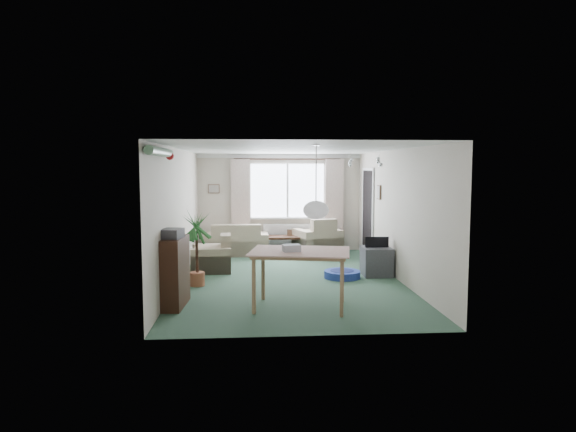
{
  "coord_description": "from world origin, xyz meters",
  "views": [
    {
      "loc": [
        -0.71,
        -9.37,
        2.07
      ],
      "look_at": [
        0.0,
        0.3,
        1.15
      ],
      "focal_mm": 32.0,
      "sensor_mm": 36.0,
      "label": 1
    }
  ],
  "objects": [
    {
      "name": "curtain_rod",
      "position": [
        0.2,
        3.15,
        2.27
      ],
      "size": [
        2.6,
        0.03,
        0.03
      ],
      "primitive_type": "cube",
      "color": "black"
    },
    {
      "name": "gift_box",
      "position": [
        -0.12,
        -2.03,
        0.9
      ],
      "size": [
        0.27,
        0.21,
        0.12
      ],
      "primitive_type": "cube",
      "rotation": [
        0.0,
        0.0,
        0.15
      ],
      "color": "silver",
      "rests_on": "dining_table"
    },
    {
      "name": "houseplant",
      "position": [
        -1.65,
        -0.43,
        0.65
      ],
      "size": [
        0.72,
        0.72,
        1.29
      ],
      "primitive_type": "cylinder",
      "rotation": [
        0.0,
        0.0,
        0.37
      ],
      "color": "#1F5C2F",
      "rests_on": "ground"
    },
    {
      "name": "armchair_corner",
      "position": [
        0.88,
        2.73,
        0.44
      ],
      "size": [
        1.2,
        1.16,
        0.87
      ],
      "primitive_type": "cube",
      "rotation": [
        0.0,
        0.0,
        3.44
      ],
      "color": "beige",
      "rests_on": "ground"
    },
    {
      "name": "photo_frame",
      "position": [
        0.22,
        2.73,
        0.51
      ],
      "size": [
        0.12,
        0.03,
        0.16
      ],
      "primitive_type": "cube",
      "rotation": [
        0.0,
        0.0,
        -0.05
      ],
      "color": "brown",
      "rests_on": "coffee_table"
    },
    {
      "name": "pendant_lamp",
      "position": [
        0.2,
        -2.3,
        1.48
      ],
      "size": [
        0.36,
        0.36,
        0.36
      ],
      "primitive_type": "sphere",
      "color": "white"
    },
    {
      "name": "bauble_cluster_b",
      "position": [
        1.6,
        -0.3,
        2.22
      ],
      "size": [
        0.2,
        0.2,
        0.2
      ],
      "primitive_type": "sphere",
      "color": "silver"
    },
    {
      "name": "curtain_left",
      "position": [
        -0.95,
        3.13,
        1.27
      ],
      "size": [
        0.45,
        0.08,
        2.0
      ],
      "primitive_type": "cube",
      "color": "beige"
    },
    {
      "name": "tv_cube",
      "position": [
        1.7,
        0.21,
        0.27
      ],
      "size": [
        0.56,
        0.61,
        0.54
      ],
      "primitive_type": "cube",
      "rotation": [
        0.0,
        0.0,
        -0.02
      ],
      "color": "#3B3B40",
      "rests_on": "ground"
    },
    {
      "name": "sofa",
      "position": [
        -1.06,
        2.75,
        0.38
      ],
      "size": [
        1.51,
        0.82,
        0.75
      ],
      "primitive_type": "cube",
      "rotation": [
        0.0,
        0.0,
        3.16
      ],
      "color": "beige",
      "rests_on": "ground"
    },
    {
      "name": "coffee_table",
      "position": [
        0.12,
        2.75,
        0.22
      ],
      "size": [
        0.97,
        0.55,
        0.43
      ],
      "primitive_type": "cube",
      "rotation": [
        0.0,
        0.0,
        -0.01
      ],
      "color": "black",
      "rests_on": "ground"
    },
    {
      "name": "hifi_box",
      "position": [
        -1.87,
        -1.8,
        1.1
      ],
      "size": [
        0.35,
        0.4,
        0.14
      ],
      "primitive_type": "cube",
      "rotation": [
        0.0,
        0.0,
        -0.21
      ],
      "color": "#343438",
      "rests_on": "bookshelf"
    },
    {
      "name": "curtain_right",
      "position": [
        1.35,
        3.13,
        1.27
      ],
      "size": [
        0.45,
        0.08,
        2.0
      ],
      "primitive_type": "cube",
      "color": "beige"
    },
    {
      "name": "radiator",
      "position": [
        0.2,
        3.19,
        0.4
      ],
      "size": [
        1.2,
        0.1,
        0.55
      ],
      "primitive_type": "cube",
      "color": "white"
    },
    {
      "name": "bauble_cluster_a",
      "position": [
        1.3,
        0.9,
        2.22
      ],
      "size": [
        0.2,
        0.2,
        0.2
      ],
      "primitive_type": "sphere",
      "color": "silver"
    },
    {
      "name": "dining_table",
      "position": [
        0.01,
        -1.97,
        0.42
      ],
      "size": [
        1.48,
        1.13,
        0.84
      ],
      "primitive_type": "cube",
      "rotation": [
        0.0,
        0.0,
        -0.19
      ],
      "color": "#A37C58",
      "rests_on": "ground"
    },
    {
      "name": "window",
      "position": [
        0.2,
        3.23,
        1.5
      ],
      "size": [
        1.8,
        0.03,
        1.3
      ],
      "primitive_type": "cube",
      "color": "white"
    },
    {
      "name": "armchair_left",
      "position": [
        -1.5,
        0.86,
        0.37
      ],
      "size": [
        0.81,
        0.85,
        0.73
      ],
      "primitive_type": "cube",
      "rotation": [
        0.0,
        0.0,
        -1.53
      ],
      "color": "#B6AA89",
      "rests_on": "ground"
    },
    {
      "name": "wall_picture_right",
      "position": [
        1.98,
        1.2,
        1.55
      ],
      "size": [
        0.03,
        0.24,
        0.3
      ],
      "primitive_type": "cube",
      "color": "brown"
    },
    {
      "name": "pet_bed",
      "position": [
        1.0,
        0.02,
        0.07
      ],
      "size": [
        0.85,
        0.85,
        0.14
      ],
      "primitive_type": "cylinder",
      "rotation": [
        0.0,
        0.0,
        0.3
      ],
      "color": "#252093",
      "rests_on": "ground"
    },
    {
      "name": "doorway",
      "position": [
        1.99,
        2.2,
        1.0
      ],
      "size": [
        0.03,
        0.95,
        2.0
      ],
      "primitive_type": "cube",
      "color": "black"
    },
    {
      "name": "ground",
      "position": [
        0.0,
        0.0,
        0.0
      ],
      "size": [
        6.5,
        6.5,
        0.0
      ],
      "primitive_type": "plane",
      "color": "#30503C"
    },
    {
      "name": "tinsel_garland",
      "position": [
        -1.92,
        -2.3,
        2.28
      ],
      "size": [
        1.6,
        1.6,
        0.12
      ],
      "primitive_type": "cylinder",
      "color": "#196626"
    },
    {
      "name": "bookshelf",
      "position": [
        -1.84,
        -1.74,
        0.52
      ],
      "size": [
        0.34,
        0.86,
        1.03
      ],
      "primitive_type": "cube",
      "rotation": [
        0.0,
        0.0,
        -0.08
      ],
      "color": "black",
      "rests_on": "ground"
    },
    {
      "name": "wall_picture_back",
      "position": [
        -1.6,
        3.23,
        1.55
      ],
      "size": [
        0.28,
        0.03,
        0.22
      ],
      "primitive_type": "cube",
      "color": "brown"
    }
  ]
}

